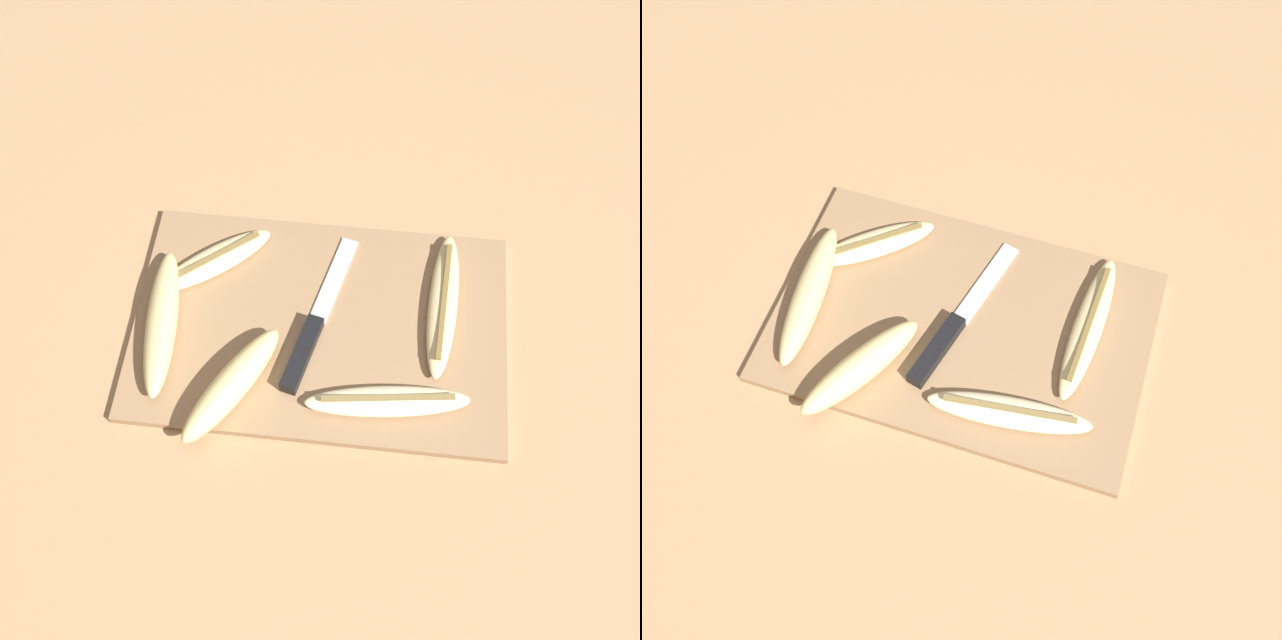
{
  "view_description": "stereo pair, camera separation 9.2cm",
  "coord_description": "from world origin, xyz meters",
  "views": [
    {
      "loc": [
        0.05,
        -0.44,
        0.82
      ],
      "look_at": [
        0.0,
        0.0,
        0.02
      ],
      "focal_mm": 42.0,
      "sensor_mm": 36.0,
      "label": 1
    },
    {
      "loc": [
        0.14,
        -0.42,
        0.82
      ],
      "look_at": [
        0.0,
        0.0,
        0.02
      ],
      "focal_mm": 42.0,
      "sensor_mm": 36.0,
      "label": 2
    }
  ],
  "objects": [
    {
      "name": "cutting_board",
      "position": [
        0.0,
        0.0,
        0.01
      ],
      "size": [
        0.46,
        0.3,
        0.01
      ],
      "color": "#997551",
      "rests_on": "ground_plane"
    },
    {
      "name": "banana_golden_short",
      "position": [
        -0.09,
        -0.1,
        0.03
      ],
      "size": [
        0.12,
        0.17,
        0.04
      ],
      "rotation": [
        0.0,
        0.0,
        2.63
      ],
      "color": "#EDD689",
      "rests_on": "cutting_board"
    },
    {
      "name": "ground_plane",
      "position": [
        0.0,
        0.0,
        0.0
      ],
      "size": [
        4.0,
        4.0,
        0.0
      ],
      "primitive_type": "plane",
      "color": "tan"
    },
    {
      "name": "banana_pale_long",
      "position": [
        0.09,
        -0.1,
        0.02
      ],
      "size": [
        0.2,
        0.06,
        0.02
      ],
      "rotation": [
        0.0,
        0.0,
        1.7
      ],
      "color": "beige",
      "rests_on": "cutting_board"
    },
    {
      "name": "banana_spotted_left",
      "position": [
        -0.19,
        -0.03,
        0.03
      ],
      "size": [
        0.06,
        0.2,
        0.03
      ],
      "rotation": [
        0.0,
        0.0,
        3.24
      ],
      "color": "#DBC684",
      "rests_on": "cutting_board"
    },
    {
      "name": "banana_soft_right",
      "position": [
        -0.14,
        0.07,
        0.02
      ],
      "size": [
        0.15,
        0.13,
        0.02
      ],
      "rotation": [
        0.0,
        0.0,
        2.26
      ],
      "color": "beige",
      "rests_on": "cutting_board"
    },
    {
      "name": "banana_mellow_near",
      "position": [
        0.15,
        0.04,
        0.02
      ],
      "size": [
        0.05,
        0.21,
        0.02
      ],
      "rotation": [
        0.0,
        0.0,
        3.08
      ],
      "color": "beige",
      "rests_on": "cutting_board"
    },
    {
      "name": "knife",
      "position": [
        -0.01,
        -0.03,
        0.02
      ],
      "size": [
        0.08,
        0.23,
        0.02
      ],
      "rotation": [
        0.0,
        0.0,
        -0.24
      ],
      "color": "black",
      "rests_on": "cutting_board"
    }
  ]
}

